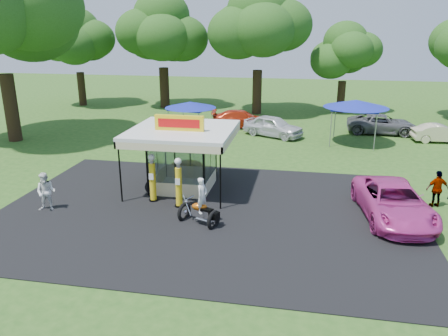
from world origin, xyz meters
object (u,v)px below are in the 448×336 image
Objects in this scene: spectator_west at (46,192)px; bg_car_a at (179,126)px; kiosk_car at (194,168)px; tent_west at (190,105)px; pink_sedan at (393,202)px; a_frame_sign at (417,224)px; bg_car_e at (440,133)px; gas_pump_left at (153,179)px; bg_car_c at (273,126)px; motorcycle at (201,206)px; gas_pump_right at (179,184)px; bg_car_d at (382,124)px; spectator_east_b at (437,189)px; tent_east at (356,104)px; gas_station_kiosk at (183,157)px; bg_car_b at (241,119)px.

spectator_west is 16.71m from bg_car_a.
tent_west is (-2.60, 9.36, 2.10)m from kiosk_car.
pink_sedan is 1.46× the size of tent_west.
bg_car_e is (5.41, 17.08, 0.22)m from a_frame_sign.
gas_pump_left is 15.83m from bg_car_c.
motorcycle is (3.03, -2.23, -0.31)m from gas_pump_left.
kiosk_car is 0.47× the size of pink_sedan.
gas_pump_right is at bearing -161.02° from bg_car_a.
kiosk_car is 18.50m from bg_car_d.
pink_sedan is 17.83m from bg_car_d.
gas_pump_left is at bearing -166.10° from bg_car_a.
gas_pump_left is 0.44× the size of bg_car_d.
bg_car_c is at bearing -67.10° from spectator_east_b.
gas_pump_left is 1.59m from gas_pump_right.
bg_car_d is (10.76, 19.94, -0.11)m from motorcycle.
bg_car_e reaches higher than a_frame_sign.
gas_pump_right is 0.53× the size of tent_east.
bg_car_d is (12.78, 15.58, -0.99)m from gas_station_kiosk.
pink_sedan is at bearing -46.03° from tent_west.
gas_station_kiosk reaches higher than bg_car_c.
bg_car_b is at bearing 83.83° from gas_pump_left.
gas_station_kiosk is 2.72m from gas_pump_right.
gas_pump_right is at bearing 148.68° from bg_car_d.
gas_pump_left is at bearing -83.41° from tent_west.
spectator_east_b reaches higher than bg_car_d.
bg_car_b is (0.91, 15.69, -1.03)m from gas_station_kiosk.
spectator_west is 27.04m from bg_car_d.
kiosk_car is at bearing 90.00° from gas_station_kiosk.
tent_east is at bearing -74.87° from bg_car_c.
bg_car_b is (0.42, 18.30, -0.46)m from gas_pump_right.
spectator_west is at bearing 163.84° from a_frame_sign.
bg_car_c is at bearing 73.13° from gas_station_kiosk.
spectator_east_b is 0.45× the size of bg_car_e.
bg_car_e is at bearing -117.05° from spectator_east_b.
bg_car_d is (11.87, -0.11, 0.04)m from bg_car_b.
gas_station_kiosk is 11.88m from tent_west.
tent_west is (-6.51, -1.35, 1.74)m from bg_car_c.
gas_pump_right reaches higher than kiosk_car.
motorcycle is 0.39× the size of pink_sedan.
spectator_west reaches higher than bg_car_e.
a_frame_sign is 12.77m from kiosk_car.
tent_east is at bearing 0.71° from tent_west.
tent_west is at bearing 107.34° from bg_car_d.
spectator_east_b is (2.37, 1.86, 0.10)m from pink_sedan.
spectator_east_b is at bearing -119.46° from bg_car_c.
a_frame_sign is 17.02m from spectator_west.
pink_sedan is 20.49m from bg_car_a.
tent_east reaches higher than gas_pump_right.
tent_west is (-3.51, -4.12, 1.82)m from bg_car_b.
bg_car_c is 1.21× the size of tent_west.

